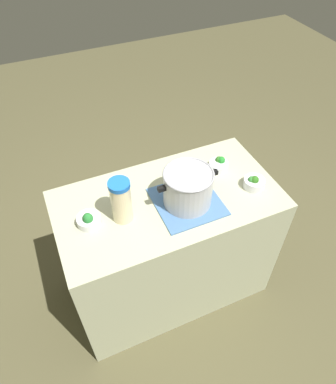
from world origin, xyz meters
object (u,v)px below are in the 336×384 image
object	(u,v)px
lemonade_pitcher	(121,201)
broccoli_bowl_center	(89,220)
broccoli_bowl_front	(219,165)
broccoli_bowl_back	(254,183)
cooking_pot	(188,187)

from	to	relation	value
lemonade_pitcher	broccoli_bowl_center	xyz separation A→B (m)	(0.17, -0.03, -0.09)
lemonade_pitcher	broccoli_bowl_front	world-z (taller)	lemonade_pitcher
lemonade_pitcher	broccoli_bowl_front	distance (m)	0.65
lemonade_pitcher	broccoli_bowl_back	size ratio (longest dim) A/B	2.12
broccoli_bowl_front	broccoli_bowl_center	xyz separation A→B (m)	(0.79, 0.11, 0.00)
cooking_pot	broccoli_bowl_back	xyz separation A→B (m)	(-0.38, 0.04, -0.08)
lemonade_pitcher	cooking_pot	bearing A→B (deg)	174.21
broccoli_bowl_front	broccoli_bowl_back	world-z (taller)	broccoli_bowl_back
lemonade_pitcher	broccoli_bowl_back	distance (m)	0.74
cooking_pot	broccoli_bowl_front	distance (m)	0.34
cooking_pot	broccoli_bowl_front	bearing A→B (deg)	-149.59
broccoli_bowl_front	broccoli_bowl_center	distance (m)	0.80
broccoli_bowl_center	lemonade_pitcher	bearing A→B (deg)	171.42
cooking_pot	lemonade_pitcher	xyz separation A→B (m)	(0.34, -0.03, 0.01)
cooking_pot	lemonade_pitcher	bearing A→B (deg)	-5.79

